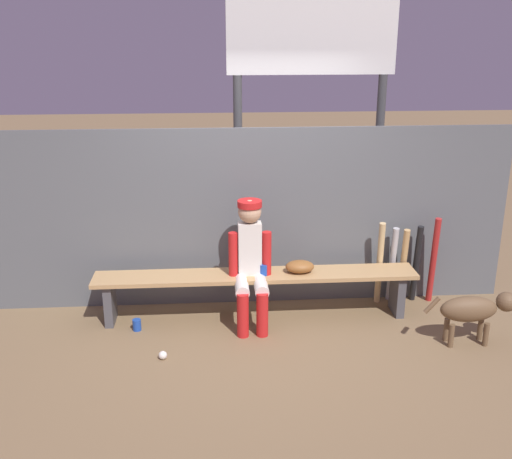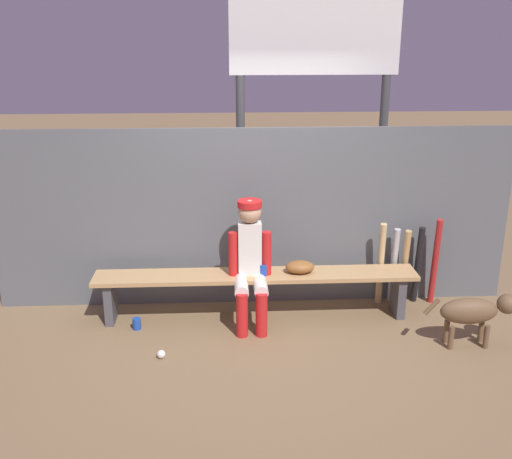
# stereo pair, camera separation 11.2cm
# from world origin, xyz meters

# --- Properties ---
(ground_plane) EXTENTS (30.00, 30.00, 0.00)m
(ground_plane) POSITION_xyz_m (0.00, 0.00, 0.00)
(ground_plane) COLOR brown
(chainlink_fence) EXTENTS (5.19, 0.03, 1.82)m
(chainlink_fence) POSITION_xyz_m (0.00, 0.38, 0.91)
(chainlink_fence) COLOR #595E63
(chainlink_fence) RESTS_ON ground_plane
(dugout_bench) EXTENTS (3.13, 0.36, 0.47)m
(dugout_bench) POSITION_xyz_m (0.00, 0.00, 0.37)
(dugout_bench) COLOR tan
(dugout_bench) RESTS_ON ground_plane
(player_seated) EXTENTS (0.41, 0.55, 1.20)m
(player_seated) POSITION_xyz_m (-0.06, -0.11, 0.65)
(player_seated) COLOR silver
(player_seated) RESTS_ON ground_plane
(baseball_glove) EXTENTS (0.28, 0.20, 0.12)m
(baseball_glove) POSITION_xyz_m (0.43, 0.00, 0.53)
(baseball_glove) COLOR brown
(baseball_glove) RESTS_ON dugout_bench
(bat_wood_natural) EXTENTS (0.09, 0.17, 0.89)m
(bat_wood_natural) POSITION_xyz_m (1.28, 0.22, 0.45)
(bat_wood_natural) COLOR tan
(bat_wood_natural) RESTS_ON ground_plane
(bat_aluminum_silver) EXTENTS (0.07, 0.14, 0.81)m
(bat_aluminum_silver) POSITION_xyz_m (1.43, 0.28, 0.41)
(bat_aluminum_silver) COLOR #B7B7BC
(bat_aluminum_silver) RESTS_ON ground_plane
(bat_wood_tan) EXTENTS (0.07, 0.17, 0.81)m
(bat_wood_tan) POSITION_xyz_m (1.53, 0.25, 0.40)
(bat_wood_tan) COLOR tan
(bat_wood_tan) RESTS_ON ground_plane
(bat_aluminum_black) EXTENTS (0.08, 0.14, 0.83)m
(bat_aluminum_black) POSITION_xyz_m (1.67, 0.26, 0.42)
(bat_aluminum_black) COLOR black
(bat_aluminum_black) RESTS_ON ground_plane
(bat_aluminum_red) EXTENTS (0.08, 0.16, 0.93)m
(bat_aluminum_red) POSITION_xyz_m (1.84, 0.22, 0.47)
(bat_aluminum_red) COLOR #B22323
(bat_aluminum_red) RESTS_ON ground_plane
(baseball) EXTENTS (0.07, 0.07, 0.07)m
(baseball) POSITION_xyz_m (-0.86, -0.74, 0.04)
(baseball) COLOR white
(baseball) RESTS_ON ground_plane
(cup_on_ground) EXTENTS (0.08, 0.08, 0.11)m
(cup_on_ground) POSITION_xyz_m (-1.15, -0.19, 0.06)
(cup_on_ground) COLOR #1E47AD
(cup_on_ground) RESTS_ON ground_plane
(cup_on_bench) EXTENTS (0.08, 0.08, 0.11)m
(cup_on_bench) POSITION_xyz_m (0.07, -0.04, 0.52)
(cup_on_bench) COLOR #1E47AD
(cup_on_bench) RESTS_ON dugout_bench
(scoreboard) EXTENTS (2.15, 0.27, 3.44)m
(scoreboard) POSITION_xyz_m (0.78, 1.48, 2.39)
(scoreboard) COLOR #3F3F42
(scoreboard) RESTS_ON ground_plane
(dog) EXTENTS (0.84, 0.20, 0.49)m
(dog) POSITION_xyz_m (1.92, -0.66, 0.34)
(dog) COLOR brown
(dog) RESTS_ON ground_plane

